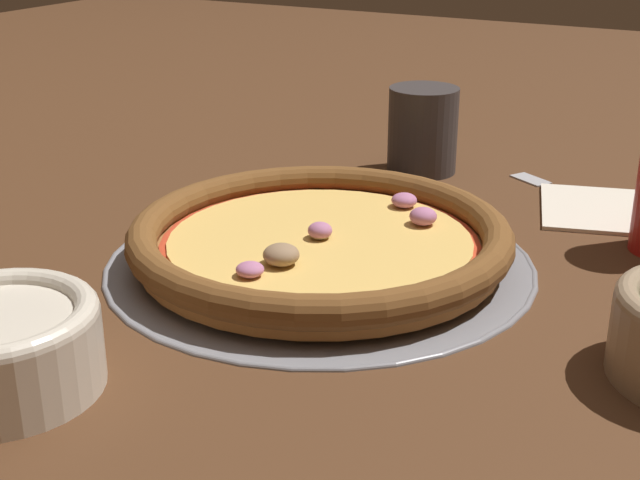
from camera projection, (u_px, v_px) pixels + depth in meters
ground_plane at (320, 264)px, 0.78m from camera, size 3.00×3.00×0.00m
pizza_tray at (320, 260)px, 0.78m from camera, size 0.37×0.37×0.01m
pizza at (320, 238)px, 0.77m from camera, size 0.33×0.33×0.03m
drinking_cup at (423, 130)px, 1.01m from camera, size 0.08×0.08×0.10m
napkin at (605, 208)px, 0.90m from camera, size 0.16×0.16×0.01m
fork at (568, 193)px, 0.95m from camera, size 0.16×0.11×0.00m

